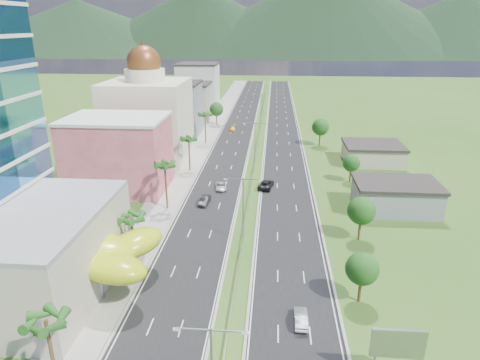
# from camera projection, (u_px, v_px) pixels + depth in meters

# --- Properties ---
(ground) EXTENTS (500.00, 500.00, 0.00)m
(ground) POSITION_uv_depth(u_px,v_px,m) (238.00, 274.00, 60.73)
(ground) COLOR #2D5119
(ground) RESTS_ON ground
(road_left) EXTENTS (11.00, 260.00, 0.04)m
(road_left) POSITION_uv_depth(u_px,v_px,m) (238.00, 129.00, 145.56)
(road_left) COLOR black
(road_left) RESTS_ON ground
(road_right) EXTENTS (11.00, 260.00, 0.04)m
(road_right) POSITION_uv_depth(u_px,v_px,m) (282.00, 129.00, 144.44)
(road_right) COLOR black
(road_right) RESTS_ON ground
(sidewalk_left) EXTENTS (7.00, 260.00, 0.12)m
(sidewalk_left) POSITION_uv_depth(u_px,v_px,m) (211.00, 128.00, 146.25)
(sidewalk_left) COLOR gray
(sidewalk_left) RESTS_ON ground
(median_guardrail) EXTENTS (0.10, 216.06, 0.76)m
(median_guardrail) POSITION_uv_depth(u_px,v_px,m) (258.00, 141.00, 127.93)
(median_guardrail) COLOR gray
(median_guardrail) RESTS_ON ground
(streetlight_median_b) EXTENTS (6.04, 0.25, 11.00)m
(streetlight_median_b) POSITION_uv_depth(u_px,v_px,m) (243.00, 203.00, 67.78)
(streetlight_median_b) COLOR gray
(streetlight_median_b) RESTS_ON ground
(streetlight_median_c) EXTENTS (6.04, 0.25, 11.00)m
(streetlight_median_c) POSITION_uv_depth(u_px,v_px,m) (255.00, 139.00, 105.23)
(streetlight_median_c) COLOR gray
(streetlight_median_c) RESTS_ON ground
(streetlight_median_d) EXTENTS (6.04, 0.25, 11.00)m
(streetlight_median_d) POSITION_uv_depth(u_px,v_px,m) (261.00, 106.00, 147.37)
(streetlight_median_d) COLOR gray
(streetlight_median_d) RESTS_ON ground
(streetlight_median_e) EXTENTS (6.04, 0.25, 11.00)m
(streetlight_median_e) POSITION_uv_depth(u_px,v_px,m) (264.00, 88.00, 189.51)
(streetlight_median_e) COLOR gray
(streetlight_median_e) RESTS_ON ground
(lime_canopy) EXTENTS (18.00, 15.00, 7.40)m
(lime_canopy) POSITION_uv_depth(u_px,v_px,m) (85.00, 252.00, 56.76)
(lime_canopy) COLOR #A9C112
(lime_canopy) RESTS_ON ground
(pink_shophouse) EXTENTS (20.00, 15.00, 15.00)m
(pink_shophouse) POSITION_uv_depth(u_px,v_px,m) (119.00, 155.00, 90.21)
(pink_shophouse) COLOR #BA4C5D
(pink_shophouse) RESTS_ON ground
(domed_building) EXTENTS (20.00, 20.00, 28.70)m
(domed_building) POSITION_uv_depth(u_px,v_px,m) (148.00, 115.00, 110.43)
(domed_building) COLOR beige
(domed_building) RESTS_ON ground
(midrise_grey) EXTENTS (16.00, 15.00, 16.00)m
(midrise_grey) POSITION_uv_depth(u_px,v_px,m) (174.00, 110.00, 134.91)
(midrise_grey) COLOR gray
(midrise_grey) RESTS_ON ground
(midrise_beige) EXTENTS (16.00, 15.00, 13.00)m
(midrise_beige) POSITION_uv_depth(u_px,v_px,m) (188.00, 103.00, 156.03)
(midrise_beige) COLOR #B1A992
(midrise_beige) RESTS_ON ground
(midrise_white) EXTENTS (16.00, 15.00, 18.00)m
(midrise_white) POSITION_uv_depth(u_px,v_px,m) (198.00, 87.00, 176.71)
(midrise_white) COLOR silver
(midrise_white) RESTS_ON ground
(billboard) EXTENTS (5.20, 0.35, 6.20)m
(billboard) POSITION_uv_depth(u_px,v_px,m) (398.00, 345.00, 41.09)
(billboard) COLOR gray
(billboard) RESTS_ON ground
(shed_near) EXTENTS (15.00, 10.00, 5.00)m
(shed_near) POSITION_uv_depth(u_px,v_px,m) (395.00, 197.00, 81.19)
(shed_near) COLOR gray
(shed_near) RESTS_ON ground
(shed_far) EXTENTS (14.00, 12.00, 4.40)m
(shed_far) POSITION_uv_depth(u_px,v_px,m) (373.00, 154.00, 109.24)
(shed_far) COLOR #B1A992
(shed_far) RESTS_ON ground
(palm_tree_a) EXTENTS (3.60, 3.60, 9.10)m
(palm_tree_a) POSITION_uv_depth(u_px,v_px,m) (46.00, 324.00, 38.54)
(palm_tree_a) COLOR #47301C
(palm_tree_a) RESTS_ON ground
(palm_tree_b) EXTENTS (3.60, 3.60, 8.10)m
(palm_tree_b) POSITION_uv_depth(u_px,v_px,m) (131.00, 220.00, 61.34)
(palm_tree_b) COLOR #47301C
(palm_tree_b) RESTS_ON ground
(palm_tree_c) EXTENTS (3.60, 3.60, 9.60)m
(palm_tree_c) POSITION_uv_depth(u_px,v_px,m) (165.00, 167.00, 79.57)
(palm_tree_c) COLOR #47301C
(palm_tree_c) RESTS_ON ground
(palm_tree_d) EXTENTS (3.60, 3.60, 8.60)m
(palm_tree_d) POSITION_uv_depth(u_px,v_px,m) (189.00, 140.00, 101.44)
(palm_tree_d) COLOR #47301C
(palm_tree_d) RESTS_ON ground
(palm_tree_e) EXTENTS (3.60, 3.60, 9.40)m
(palm_tree_e) POSITION_uv_depth(u_px,v_px,m) (205.00, 116.00, 124.58)
(palm_tree_e) COLOR #47301C
(palm_tree_e) RESTS_ON ground
(leafy_tree_lfar) EXTENTS (4.90, 4.90, 8.05)m
(leafy_tree_lfar) POSITION_uv_depth(u_px,v_px,m) (216.00, 109.00, 148.93)
(leafy_tree_lfar) COLOR #47301C
(leafy_tree_lfar) RESTS_ON ground
(leafy_tree_ra) EXTENTS (4.20, 4.20, 6.90)m
(leafy_tree_ra) POSITION_uv_depth(u_px,v_px,m) (362.00, 269.00, 53.22)
(leafy_tree_ra) COLOR #47301C
(leafy_tree_ra) RESTS_ON ground
(leafy_tree_rb) EXTENTS (4.55, 4.55, 7.47)m
(leafy_tree_rb) POSITION_uv_depth(u_px,v_px,m) (361.00, 211.00, 68.77)
(leafy_tree_rb) COLOR #47301C
(leafy_tree_rb) RESTS_ON ground
(leafy_tree_rc) EXTENTS (3.85, 3.85, 6.33)m
(leafy_tree_rc) POSITION_uv_depth(u_px,v_px,m) (351.00, 163.00, 95.04)
(leafy_tree_rc) COLOR #47301C
(leafy_tree_rc) RESTS_ON ground
(leafy_tree_rd) EXTENTS (4.90, 4.90, 8.05)m
(leafy_tree_rd) POSITION_uv_depth(u_px,v_px,m) (320.00, 127.00, 123.02)
(leafy_tree_rd) COLOR #47301C
(leafy_tree_rd) RESTS_ON ground
(mountain_ridge) EXTENTS (860.00, 140.00, 90.00)m
(mountain_ridge) POSITION_uv_depth(u_px,v_px,m) (325.00, 56.00, 477.63)
(mountain_ridge) COLOR black
(mountain_ridge) RESTS_ON ground
(car_dark_left) EXTENTS (2.02, 4.81, 1.55)m
(car_dark_left) POSITION_uv_depth(u_px,v_px,m) (205.00, 200.00, 84.14)
(car_dark_left) COLOR black
(car_dark_left) RESTS_ON road_left
(car_silver_mid_left) EXTENTS (2.85, 5.06, 1.33)m
(car_silver_mid_left) POSITION_uv_depth(u_px,v_px,m) (221.00, 186.00, 91.74)
(car_silver_mid_left) COLOR #AFB2B7
(car_silver_mid_left) RESTS_ON road_left
(car_yellow_far_left) EXTENTS (1.94, 4.47, 1.28)m
(car_yellow_far_left) POSITION_uv_depth(u_px,v_px,m) (233.00, 129.00, 142.34)
(car_yellow_far_left) COLOR orange
(car_yellow_far_left) RESTS_ON road_left
(car_silver_right) EXTENTS (1.55, 4.36, 1.43)m
(car_silver_right) POSITION_uv_depth(u_px,v_px,m) (301.00, 318.00, 50.52)
(car_silver_right) COLOR #AEB0B6
(car_silver_right) RESTS_ON road_right
(car_dark_far_right) EXTENTS (3.67, 6.26, 1.64)m
(car_dark_far_right) POSITION_uv_depth(u_px,v_px,m) (266.00, 184.00, 92.53)
(car_dark_far_right) COLOR black
(car_dark_far_right) RESTS_ON road_right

